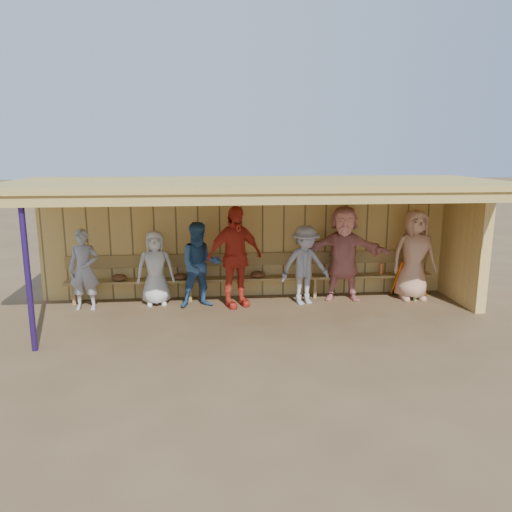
{
  "coord_description": "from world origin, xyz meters",
  "views": [
    {
      "loc": [
        -0.87,
        -8.92,
        3.04
      ],
      "look_at": [
        0.0,
        0.35,
        1.05
      ],
      "focal_mm": 35.0,
      "sensor_mm": 36.0,
      "label": 1
    }
  ],
  "objects_px": {
    "player_d": "(235,257)",
    "player_e": "(305,265)",
    "player_h": "(414,255)",
    "player_b": "(155,268)",
    "player_f": "(343,253)",
    "player_a": "(84,270)",
    "player_c": "(200,265)",
    "bench": "(253,273)"
  },
  "relations": [
    {
      "from": "player_d",
      "to": "player_f",
      "type": "xyz_separation_m",
      "value": [
        2.23,
        0.25,
        -0.02
      ]
    },
    {
      "from": "player_e",
      "to": "player_c",
      "type": "bearing_deg",
      "value": 164.15
    },
    {
      "from": "player_f",
      "to": "player_h",
      "type": "bearing_deg",
      "value": 7.55
    },
    {
      "from": "player_b",
      "to": "player_d",
      "type": "bearing_deg",
      "value": -16.45
    },
    {
      "from": "player_c",
      "to": "player_a",
      "type": "bearing_deg",
      "value": 169.07
    },
    {
      "from": "player_b",
      "to": "player_h",
      "type": "xyz_separation_m",
      "value": [
        5.24,
        -0.1,
        0.18
      ]
    },
    {
      "from": "player_e",
      "to": "bench",
      "type": "xyz_separation_m",
      "value": [
        -1.0,
        0.54,
        -0.27
      ]
    },
    {
      "from": "player_d",
      "to": "player_b",
      "type": "bearing_deg",
      "value": 146.87
    },
    {
      "from": "player_b",
      "to": "player_a",
      "type": "bearing_deg",
      "value": -179.59
    },
    {
      "from": "player_h",
      "to": "player_a",
      "type": "bearing_deg",
      "value": 179.4
    },
    {
      "from": "player_d",
      "to": "player_h",
      "type": "distance_m",
      "value": 3.69
    },
    {
      "from": "player_d",
      "to": "player_h",
      "type": "height_order",
      "value": "player_d"
    },
    {
      "from": "player_e",
      "to": "bench",
      "type": "height_order",
      "value": "player_e"
    },
    {
      "from": "player_a",
      "to": "player_c",
      "type": "height_order",
      "value": "player_c"
    },
    {
      "from": "player_b",
      "to": "bench",
      "type": "relative_size",
      "value": 0.2
    },
    {
      "from": "bench",
      "to": "player_c",
      "type": "bearing_deg",
      "value": -153.94
    },
    {
      "from": "player_d",
      "to": "player_h",
      "type": "xyz_separation_m",
      "value": [
        3.68,
        0.14,
        -0.06
      ]
    },
    {
      "from": "player_a",
      "to": "bench",
      "type": "distance_m",
      "value": 3.33
    },
    {
      "from": "player_b",
      "to": "player_e",
      "type": "height_order",
      "value": "player_e"
    },
    {
      "from": "player_e",
      "to": "player_h",
      "type": "height_order",
      "value": "player_h"
    },
    {
      "from": "player_b",
      "to": "player_h",
      "type": "height_order",
      "value": "player_h"
    },
    {
      "from": "player_c",
      "to": "player_f",
      "type": "xyz_separation_m",
      "value": [
        2.91,
        0.22,
        0.13
      ]
    },
    {
      "from": "player_a",
      "to": "player_e",
      "type": "relative_size",
      "value": 0.99
    },
    {
      "from": "player_a",
      "to": "player_b",
      "type": "bearing_deg",
      "value": 11.6
    },
    {
      "from": "player_d",
      "to": "player_e",
      "type": "xyz_separation_m",
      "value": [
        1.39,
        0.01,
        -0.2
      ]
    },
    {
      "from": "player_d",
      "to": "player_e",
      "type": "distance_m",
      "value": 1.41
    },
    {
      "from": "player_b",
      "to": "player_f",
      "type": "xyz_separation_m",
      "value": [
        3.79,
        0.0,
        0.23
      ]
    },
    {
      "from": "player_d",
      "to": "player_h",
      "type": "bearing_deg",
      "value": -21.95
    },
    {
      "from": "player_f",
      "to": "bench",
      "type": "height_order",
      "value": "player_f"
    },
    {
      "from": "player_d",
      "to": "player_c",
      "type": "bearing_deg",
      "value": 153.5
    },
    {
      "from": "player_h",
      "to": "bench",
      "type": "distance_m",
      "value": 3.34
    },
    {
      "from": "player_f",
      "to": "player_d",
      "type": "bearing_deg",
      "value": -162.13
    },
    {
      "from": "player_h",
      "to": "player_b",
      "type": "bearing_deg",
      "value": 177.56
    },
    {
      "from": "player_b",
      "to": "player_h",
      "type": "relative_size",
      "value": 0.8
    },
    {
      "from": "player_c",
      "to": "bench",
      "type": "xyz_separation_m",
      "value": [
        1.07,
        0.52,
        -0.31
      ]
    },
    {
      "from": "player_d",
      "to": "bench",
      "type": "bearing_deg",
      "value": 30.01
    },
    {
      "from": "player_b",
      "to": "player_d",
      "type": "height_order",
      "value": "player_d"
    },
    {
      "from": "player_b",
      "to": "bench",
      "type": "bearing_deg",
      "value": 1.35
    },
    {
      "from": "player_c",
      "to": "player_e",
      "type": "distance_m",
      "value": 2.07
    },
    {
      "from": "player_b",
      "to": "player_e",
      "type": "bearing_deg",
      "value": -12.02
    },
    {
      "from": "player_h",
      "to": "bench",
      "type": "xyz_separation_m",
      "value": [
        -3.29,
        0.41,
        -0.4
      ]
    },
    {
      "from": "player_d",
      "to": "bench",
      "type": "distance_m",
      "value": 0.83
    }
  ]
}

